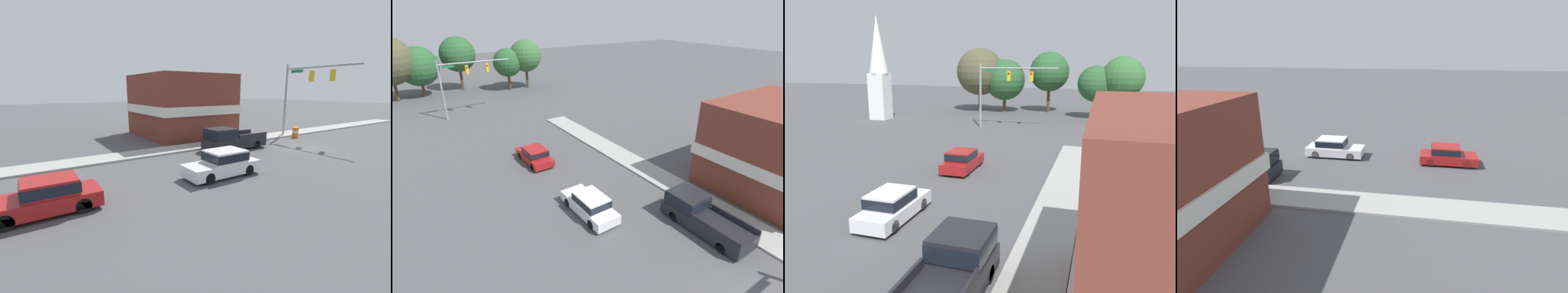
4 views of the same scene
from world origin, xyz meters
TOP-DOWN VIEW (x-y plane):
  - ground_plane at (0.00, 0.00)m, footprint 200.00×200.00m
  - car_lead at (-1.89, 11.09)m, footprint 1.83×4.71m
  - car_second_ahead at (-1.67, 20.30)m, footprint 1.87×4.35m
  - pickup_truck_parked at (3.26, 6.16)m, footprint 2.08×5.73m

SIDE VIEW (x-z plane):
  - ground_plane at x=0.00m, z-range 0.00..0.00m
  - car_second_ahead at x=-1.67m, z-range 0.03..1.50m
  - car_lead at x=-1.89m, z-range 0.03..1.58m
  - pickup_truck_parked at x=3.26m, z-range -0.02..1.90m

